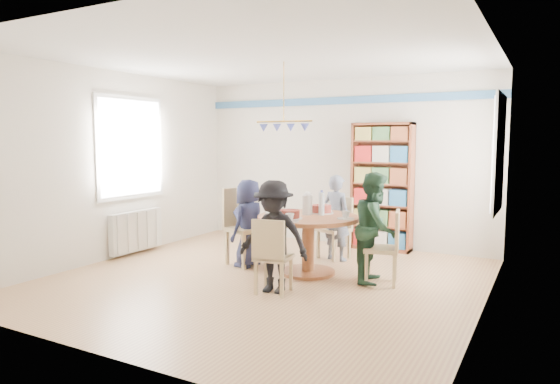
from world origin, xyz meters
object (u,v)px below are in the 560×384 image
Objects in this scene: chair_left at (242,222)px; chair_far at (337,224)px; person_far at (337,218)px; bookshelf at (382,188)px; radiator at (136,231)px; dining_table at (308,231)px; chair_near at (271,253)px; person_right at (375,227)px; chair_right at (388,244)px; person_left at (249,223)px; person_near at (274,237)px.

chair_far is (1.02, 0.97, -0.09)m from chair_left.
bookshelf is (0.36, 0.96, 0.36)m from person_far.
radiator is 1.77m from chair_left.
person_far reaches higher than dining_table.
bookshelf is at bearing 63.69° from chair_far.
chair_near is at bearing -97.68° from bookshelf.
person_right is (1.89, 0.02, 0.09)m from chair_left.
person_far is at bearing 139.96° from chair_right.
person_left reaches higher than radiator.
chair_left is at bearing 52.21° from person_far.
person_far reaches higher than chair_near.
person_near is 2.77m from bookshelf.
bookshelf is (1.42, 1.79, 0.39)m from chair_left.
dining_table is 1.10× the size of person_left.
bookshelf is at bearing 77.61° from dining_table.
chair_left is 1.41m from chair_far.
person_right is (0.88, -0.95, 0.18)m from chair_far.
chair_far is at bearing 33.14° from person_right.
person_right is 1.86m from bookshelf.
chair_left is at bearing 179.77° from chair_right.
person_far is at bearing 21.07° from radiator.
bookshelf is (0.40, 0.82, 0.48)m from chair_far.
person_near reaches higher than chair_near.
chair_far is at bearing -59.00° from person_far.
chair_left is 2.32m from bookshelf.
chair_far is at bearing 90.27° from dining_table.
chair_near is 0.67× the size of person_near.
chair_left is at bearing -109.92° from person_left.
chair_far is (2.76, 1.22, 0.14)m from radiator.
person_far reaches higher than chair_far.
person_far is 1.09m from bookshelf.
radiator is at bearing 164.54° from chair_near.
radiator is 3.66m from person_right.
radiator is 2.89m from chair_near.
dining_table is 1.46× the size of chair_right.
person_far is (0.04, 0.86, 0.06)m from dining_table.
dining_table is 0.99m from chair_near.
dining_table is 1.02m from chair_left.
person_left is (-0.86, -1.05, 0.11)m from chair_far.
radiator is at bearing -175.44° from dining_table.
person_far is (1.06, 0.83, 0.03)m from chair_left.
person_right reaches higher than dining_table.
bookshelf reaches higher than chair_near.
person_far is 0.62× the size of bookshelf.
chair_far is 1.04× the size of chair_near.
chair_far is 1.91m from person_near.
dining_table is at bearing 98.05° from person_left.
person_left is at bearing -25.08° from chair_left.
person_left reaches higher than chair_near.
person_near is (-0.04, -1.76, 0.02)m from person_far.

